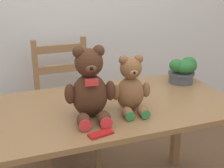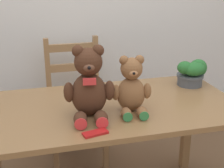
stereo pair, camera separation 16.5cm
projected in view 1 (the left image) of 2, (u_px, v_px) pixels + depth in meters
dining_table at (107, 121)px, 1.84m from camera, size 1.52×0.78×0.77m
wooden_chair_behind at (66, 106)px, 2.48m from camera, size 0.43×0.39×1.01m
teddy_bear_left at (90, 88)px, 1.61m from camera, size 0.27×0.28×0.39m
teddy_bear_right at (131, 87)px, 1.70m from camera, size 0.22×0.23×0.32m
potted_plant at (183, 70)px, 2.15m from camera, size 0.23×0.19×0.17m
chocolate_bar at (101, 134)px, 1.48m from camera, size 0.13×0.08×0.01m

